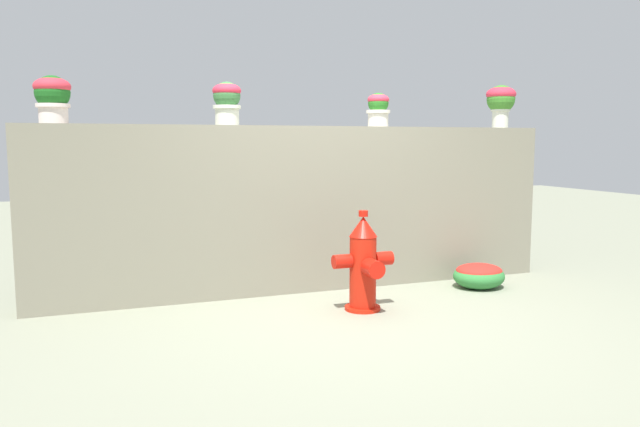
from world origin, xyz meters
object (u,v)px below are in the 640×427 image
Objects in this scene: potted_plant_2 at (378,108)px; flower_bush_left at (479,275)px; potted_plant_1 at (227,100)px; potted_plant_3 at (501,100)px; fire_hydrant at (364,265)px; potted_plant_0 at (52,95)px.

potted_plant_2 reaches higher than flower_bush_left.
potted_plant_1 is 2.99m from potted_plant_3.
potted_plant_3 is at bearing 42.94° from flower_bush_left.
potted_plant_2 reaches higher than fire_hydrant.
flower_bush_left is (0.85, -0.55, -1.64)m from potted_plant_2.
potted_plant_3 is (4.43, 0.05, 0.07)m from potted_plant_0.
flower_bush_left is at bearing -137.06° from potted_plant_3.
potted_plant_0 is at bearing -179.47° from potted_plant_2.
potted_plant_2 is at bearing 1.68° from potted_plant_1.
potted_plant_1 reaches higher than fire_hydrant.
potted_plant_1 is 0.45× the size of fire_hydrant.
potted_plant_2 is 0.65× the size of flower_bush_left.
potted_plant_0 is 0.76× the size of flower_bush_left.
potted_plant_0 is 4.20m from flower_bush_left.
potted_plant_0 is 1.01× the size of potted_plant_1.
potted_plant_3 reaches higher than potted_plant_1.
potted_plant_2 is (1.52, 0.04, -0.04)m from potted_plant_1.
flower_bush_left is (2.38, -0.51, -1.68)m from potted_plant_1.
potted_plant_2 is (2.96, 0.03, -0.04)m from potted_plant_0.
potted_plant_3 is at bearing 24.37° from fire_hydrant.
potted_plant_3 is 1.94m from flower_bush_left.
fire_hydrant is at bearing -19.78° from potted_plant_0.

